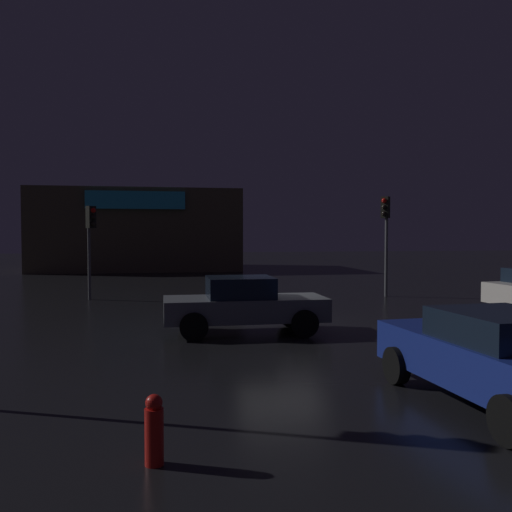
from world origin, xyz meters
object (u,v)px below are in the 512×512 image
(store_building, at_px, (138,230))
(car_far, at_px, (496,357))
(traffic_signal_main, at_px, (91,230))
(fire_hydrant, at_px, (154,430))
(traffic_signal_opposite, at_px, (386,224))
(car_near, at_px, (244,304))

(store_building, xyz_separation_m, car_far, (6.32, -34.30, -2.11))
(store_building, distance_m, traffic_signal_main, 19.24)
(fire_hydrant, bearing_deg, traffic_signal_main, 98.53)
(traffic_signal_opposite, distance_m, fire_hydrant, 18.16)
(traffic_signal_opposite, height_order, fire_hydrant, traffic_signal_opposite)
(store_building, relative_size, traffic_signal_opposite, 3.44)
(car_near, bearing_deg, traffic_signal_main, 120.21)
(traffic_signal_opposite, distance_m, car_far, 14.84)
(traffic_signal_opposite, xyz_separation_m, car_far, (-4.35, -14.00, -2.29))
(traffic_signal_opposite, height_order, car_near, traffic_signal_opposite)
(store_building, bearing_deg, traffic_signal_opposite, -62.26)
(fire_hydrant, bearing_deg, store_building, 91.83)
(store_building, relative_size, car_far, 3.15)
(traffic_signal_main, bearing_deg, car_near, -59.79)
(traffic_signal_opposite, bearing_deg, traffic_signal_main, 174.73)
(traffic_signal_opposite, bearing_deg, store_building, 117.74)
(store_building, relative_size, traffic_signal_main, 3.85)
(traffic_signal_main, distance_m, car_far, 17.05)
(car_near, bearing_deg, store_building, 97.27)
(traffic_signal_main, distance_m, traffic_signal_opposite, 12.04)
(car_near, height_order, car_far, car_near)
(traffic_signal_main, distance_m, car_near, 9.79)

